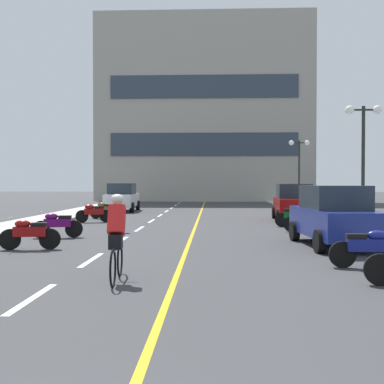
{
  "coord_description": "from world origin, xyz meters",
  "views": [
    {
      "loc": [
        0.98,
        -2.01,
        1.94
      ],
      "look_at": [
        -0.01,
        21.87,
        1.43
      ],
      "focal_mm": 46.17,
      "sensor_mm": 36.0,
      "label": 1
    }
  ],
  "objects": [
    {
      "name": "motorcycle_8",
      "position": [
        -4.63,
        21.04,
        0.47
      ],
      "size": [
        1.64,
        0.78,
        0.92
      ],
      "color": "black",
      "rests_on": "ground"
    },
    {
      "name": "motorcycle_7",
      "position": [
        4.48,
        18.93,
        0.47
      ],
      "size": [
        1.65,
        0.76,
        0.92
      ],
      "color": "black",
      "rests_on": "ground"
    },
    {
      "name": "lane_dash_4",
      "position": [
        -2.0,
        18.0,
        0.0
      ],
      "size": [
        0.14,
        2.2,
        0.01
      ],
      "primitive_type": "cube",
      "color": "silver",
      "rests_on": "ground"
    },
    {
      "name": "lane_dash_1",
      "position": [
        -2.0,
        6.0,
        0.0
      ],
      "size": [
        0.14,
        2.2,
        0.01
      ],
      "primitive_type": "cube",
      "color": "silver",
      "rests_on": "ground"
    },
    {
      "name": "curb_left",
      "position": [
        -7.2,
        24.0,
        0.06
      ],
      "size": [
        2.4,
        72.0,
        0.12
      ],
      "primitive_type": "cube",
      "color": "#B7B2A8",
      "rests_on": "ground"
    },
    {
      "name": "street_lamp_far",
      "position": [
        7.12,
        33.19,
        3.62
      ],
      "size": [
        1.46,
        0.36,
        4.74
      ],
      "color": "black",
      "rests_on": "curb_right"
    },
    {
      "name": "lane_dash_8",
      "position": [
        -2.0,
        34.0,
        0.0
      ],
      "size": [
        0.14,
        2.2,
        0.01
      ],
      "primitive_type": "cube",
      "color": "silver",
      "rests_on": "ground"
    },
    {
      "name": "motorcycle_9",
      "position": [
        -4.58,
        23.15,
        0.47
      ],
      "size": [
        1.63,
        0.81,
        0.92
      ],
      "color": "black",
      "rests_on": "ground"
    },
    {
      "name": "lane_dash_2",
      "position": [
        -2.0,
        10.0,
        0.0
      ],
      "size": [
        0.14,
        2.2,
        0.01
      ],
      "primitive_type": "cube",
      "color": "silver",
      "rests_on": "ground"
    },
    {
      "name": "ground_plane",
      "position": [
        0.0,
        21.0,
        0.0
      ],
      "size": [
        140.0,
        140.0,
        0.0
      ],
      "primitive_type": "plane",
      "color": "#38383A"
    },
    {
      "name": "street_lamp_mid",
      "position": [
        7.1,
        18.28,
        3.73
      ],
      "size": [
        1.46,
        0.36,
        4.9
      ],
      "color": "black",
      "rests_on": "curb_right"
    },
    {
      "name": "lane_dash_9",
      "position": [
        -2.0,
        38.0,
        0.0
      ],
      "size": [
        0.14,
        2.2,
        0.01
      ],
      "primitive_type": "cube",
      "color": "silver",
      "rests_on": "ground"
    },
    {
      "name": "office_building",
      "position": [
        0.16,
        49.15,
        9.13
      ],
      "size": [
        21.25,
        8.41,
        18.27
      ],
      "color": "#9E998E",
      "rests_on": "ground"
    },
    {
      "name": "lane_dash_3",
      "position": [
        -2.0,
        14.0,
        0.0
      ],
      "size": [
        0.14,
        2.2,
        0.01
      ],
      "primitive_type": "cube",
      "color": "silver",
      "rests_on": "ground"
    },
    {
      "name": "motorcycle_5",
      "position": [
        -4.34,
        14.65,
        0.47
      ],
      "size": [
        1.68,
        0.66,
        0.92
      ],
      "color": "black",
      "rests_on": "ground"
    },
    {
      "name": "lane_dash_11",
      "position": [
        -2.0,
        46.0,
        0.0
      ],
      "size": [
        0.14,
        2.2,
        0.01
      ],
      "primitive_type": "cube",
      "color": "silver",
      "rests_on": "ground"
    },
    {
      "name": "motorcycle_6",
      "position": [
        4.54,
        16.8,
        0.47
      ],
      "size": [
        1.64,
        0.79,
        0.92
      ],
      "color": "black",
      "rests_on": "ground"
    },
    {
      "name": "parked_car_mid",
      "position": [
        5.0,
        22.5,
        0.92
      ],
      "size": [
        2.1,
        4.29,
        1.82
      ],
      "color": "black",
      "rests_on": "ground"
    },
    {
      "name": "motorcycle_4",
      "position": [
        -4.2,
        11.72,
        0.47
      ],
      "size": [
        1.69,
        0.6,
        0.92
      ],
      "color": "black",
      "rests_on": "ground"
    },
    {
      "name": "centre_line_yellow",
      "position": [
        0.25,
        24.0,
        0.0
      ],
      "size": [
        0.12,
        66.0,
        0.01
      ],
      "primitive_type": "cube",
      "color": "gold",
      "rests_on": "ground"
    },
    {
      "name": "lane_dash_7",
      "position": [
        -2.0,
        30.0,
        0.0
      ],
      "size": [
        0.14,
        2.2,
        0.01
      ],
      "primitive_type": "cube",
      "color": "silver",
      "rests_on": "ground"
    },
    {
      "name": "motorcycle_3",
      "position": [
        4.46,
        9.11,
        0.47
      ],
      "size": [
        1.7,
        0.6,
        0.92
      ],
      "color": "black",
      "rests_on": "ground"
    },
    {
      "name": "curb_right",
      "position": [
        7.2,
        24.0,
        0.06
      ],
      "size": [
        2.4,
        72.0,
        0.12
      ],
      "primitive_type": "cube",
      "color": "#B7B2A8",
      "rests_on": "ground"
    },
    {
      "name": "cyclist_rider",
      "position": [
        -0.88,
        7.46,
        0.89
      ],
      "size": [
        0.42,
        1.77,
        1.71
      ],
      "color": "black",
      "rests_on": "ground"
    },
    {
      "name": "lane_dash_6",
      "position": [
        -2.0,
        26.0,
        0.0
      ],
      "size": [
        0.14,
        2.2,
        0.01
      ],
      "primitive_type": "cube",
      "color": "silver",
      "rests_on": "ground"
    },
    {
      "name": "parked_car_far",
      "position": [
        -4.89,
        29.77,
        0.92
      ],
      "size": [
        1.99,
        4.23,
        1.82
      ],
      "color": "black",
      "rests_on": "ground"
    },
    {
      "name": "lane_dash_5",
      "position": [
        -2.0,
        22.0,
        0.0
      ],
      "size": [
        0.14,
        2.2,
        0.01
      ],
      "primitive_type": "cube",
      "color": "silver",
      "rests_on": "ground"
    },
    {
      "name": "parked_car_near",
      "position": [
        4.61,
        12.83,
        0.92
      ],
      "size": [
        2.18,
        4.32,
        1.82
      ],
      "color": "black",
      "rests_on": "ground"
    },
    {
      "name": "lane_dash_10",
      "position": [
        -2.0,
        42.0,
        0.0
      ],
      "size": [
        0.14,
        2.2,
        0.01
      ],
      "primitive_type": "cube",
      "color": "silver",
      "rests_on": "ground"
    }
  ]
}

